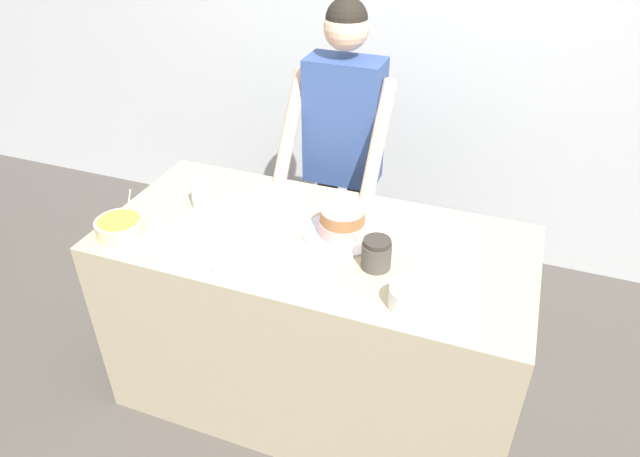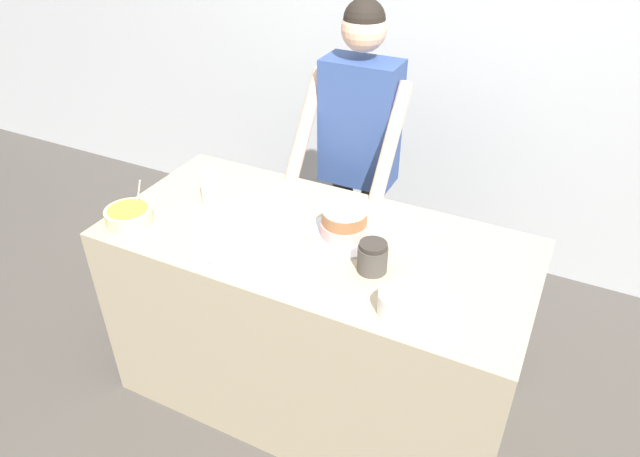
% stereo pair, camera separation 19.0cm
% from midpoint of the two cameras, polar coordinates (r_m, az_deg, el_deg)
% --- Properties ---
extents(wall_back, '(10.00, 0.05, 2.60)m').
position_cam_midpoint_polar(wall_back, '(3.42, 7.11, 18.09)').
color(wall_back, silver).
rests_on(wall_back, ground_plane).
extents(counter, '(1.73, 0.81, 0.91)m').
position_cam_midpoint_polar(counter, '(2.56, -2.67, -9.37)').
color(counter, tan).
rests_on(counter, ground_plane).
extents(person_baker, '(0.49, 0.46, 1.68)m').
position_cam_midpoint_polar(person_baker, '(2.80, 0.36, 8.98)').
color(person_baker, '#2D2D38').
rests_on(person_baker, ground_plane).
extents(cake, '(0.32, 0.32, 0.13)m').
position_cam_midpoint_polar(cake, '(2.26, -0.14, 0.46)').
color(cake, silver).
rests_on(cake, counter).
extents(frosting_bowl_white, '(0.13, 0.13, 0.14)m').
position_cam_midpoint_polar(frosting_bowl_white, '(1.93, 6.09, -6.91)').
color(frosting_bowl_white, white).
rests_on(frosting_bowl_white, counter).
extents(frosting_bowl_orange, '(0.19, 0.19, 0.17)m').
position_cam_midpoint_polar(frosting_bowl_orange, '(2.45, -21.50, 0.16)').
color(frosting_bowl_orange, beige).
rests_on(frosting_bowl_orange, counter).
extents(drinking_glass, '(0.08, 0.08, 0.14)m').
position_cam_midpoint_polar(drinking_glass, '(2.50, -14.00, 3.31)').
color(drinking_glass, silver).
rests_on(drinking_glass, counter).
extents(ceramic_plate, '(0.23, 0.23, 0.01)m').
position_cam_midpoint_polar(ceramic_plate, '(2.19, -10.63, -2.96)').
color(ceramic_plate, silver).
rests_on(ceramic_plate, counter).
extents(stoneware_jar, '(0.11, 0.11, 0.12)m').
position_cam_midpoint_polar(stoneware_jar, '(2.09, 3.07, -2.61)').
color(stoneware_jar, '#4C4742').
rests_on(stoneware_jar, counter).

